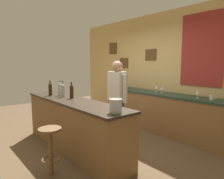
# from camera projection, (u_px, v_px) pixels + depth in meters

# --- Properties ---
(ground_plane) EXTENTS (10.00, 10.00, 0.00)m
(ground_plane) POSITION_uv_depth(u_px,v_px,m) (92.00, 143.00, 4.06)
(ground_plane) COLOR brown
(back_wall) EXTENTS (6.00, 0.09, 2.80)m
(back_wall) POSITION_uv_depth(u_px,v_px,m) (158.00, 70.00, 5.15)
(back_wall) COLOR tan
(back_wall) RESTS_ON ground_plane
(bar_counter) EXTENTS (2.76, 0.60, 0.92)m
(bar_counter) POSITION_uv_depth(u_px,v_px,m) (73.00, 125.00, 3.74)
(bar_counter) COLOR brown
(bar_counter) RESTS_ON ground_plane
(side_counter) EXTENTS (3.20, 0.56, 0.90)m
(side_counter) POSITION_uv_depth(u_px,v_px,m) (160.00, 112.00, 4.74)
(side_counter) COLOR brown
(side_counter) RESTS_ON ground_plane
(bartender) EXTENTS (0.52, 0.21, 1.62)m
(bartender) POSITION_uv_depth(u_px,v_px,m) (117.00, 97.00, 3.97)
(bartender) COLOR #384766
(bartender) RESTS_ON ground_plane
(bar_stool) EXTENTS (0.32, 0.32, 0.68)m
(bar_stool) POSITION_uv_depth(u_px,v_px,m) (50.00, 143.00, 2.88)
(bar_stool) COLOR brown
(bar_stool) RESTS_ON ground_plane
(wine_bottle_a) EXTENTS (0.07, 0.07, 0.31)m
(wine_bottle_a) POSITION_uv_depth(u_px,v_px,m) (50.00, 89.00, 4.20)
(wine_bottle_a) COLOR black
(wine_bottle_a) RESTS_ON bar_counter
(wine_bottle_b) EXTENTS (0.07, 0.07, 0.31)m
(wine_bottle_b) POSITION_uv_depth(u_px,v_px,m) (60.00, 89.00, 4.21)
(wine_bottle_b) COLOR #999E99
(wine_bottle_b) RESTS_ON bar_counter
(wine_bottle_c) EXTENTS (0.07, 0.07, 0.31)m
(wine_bottle_c) POSITION_uv_depth(u_px,v_px,m) (63.00, 90.00, 4.06)
(wine_bottle_c) COLOR #999E99
(wine_bottle_c) RESTS_ON bar_counter
(wine_bottle_d) EXTENTS (0.07, 0.07, 0.31)m
(wine_bottle_d) POSITION_uv_depth(u_px,v_px,m) (72.00, 91.00, 3.88)
(wine_bottle_d) COLOR black
(wine_bottle_d) RESTS_ON bar_counter
(ice_bucket) EXTENTS (0.19, 0.19, 0.19)m
(ice_bucket) POSITION_uv_depth(u_px,v_px,m) (116.00, 105.00, 2.75)
(ice_bucket) COLOR #B7BABF
(ice_bucket) RESTS_ON bar_counter
(wine_glass_a) EXTENTS (0.07, 0.07, 0.16)m
(wine_glass_a) POSITION_uv_depth(u_px,v_px,m) (122.00, 84.00, 5.65)
(wine_glass_a) COLOR silver
(wine_glass_a) RESTS_ON side_counter
(wine_glass_b) EXTENTS (0.07, 0.07, 0.16)m
(wine_glass_b) POSITION_uv_depth(u_px,v_px,m) (157.00, 87.00, 4.86)
(wine_glass_b) COLOR silver
(wine_glass_b) RESTS_ON side_counter
(wine_glass_c) EXTENTS (0.07, 0.07, 0.16)m
(wine_glass_c) POSITION_uv_depth(u_px,v_px,m) (162.00, 88.00, 4.71)
(wine_glass_c) COLOR silver
(wine_glass_c) RESTS_ON side_counter
(wine_glass_d) EXTENTS (0.07, 0.07, 0.16)m
(wine_glass_d) POSITION_uv_depth(u_px,v_px,m) (198.00, 93.00, 3.97)
(wine_glass_d) COLOR silver
(wine_glass_d) RESTS_ON side_counter
(coffee_mug) EXTENTS (0.12, 0.08, 0.09)m
(coffee_mug) POSITION_uv_depth(u_px,v_px,m) (212.00, 97.00, 3.82)
(coffee_mug) COLOR silver
(coffee_mug) RESTS_ON side_counter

